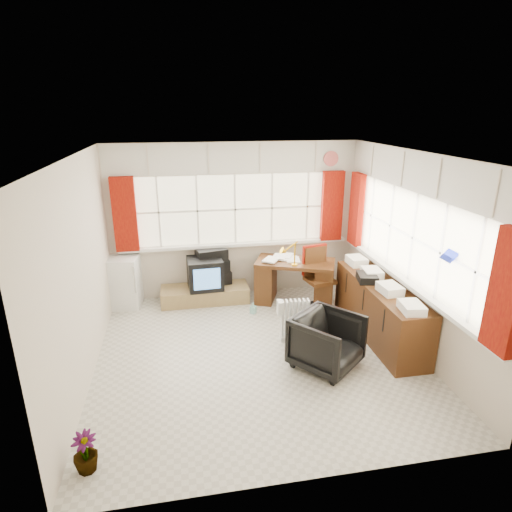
{
  "coord_description": "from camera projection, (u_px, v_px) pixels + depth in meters",
  "views": [
    {
      "loc": [
        -0.88,
        -4.68,
        2.99
      ],
      "look_at": [
        0.08,
        0.55,
        1.14
      ],
      "focal_mm": 30.0,
      "sensor_mm": 36.0,
      "label": 1
    }
  ],
  "objects": [
    {
      "name": "mini_fridge",
      "position": [
        124.0,
        282.0,
        6.71
      ],
      "size": [
        0.53,
        0.53,
        0.81
      ],
      "color": "white",
      "rests_on": "ground"
    },
    {
      "name": "desk_lamp",
      "position": [
        295.0,
        249.0,
        6.47
      ],
      "size": [
        0.13,
        0.11,
        0.39
      ],
      "color": "#EAA809",
      "rests_on": "desk"
    },
    {
      "name": "crt_tv",
      "position": [
        205.0,
        273.0,
        6.8
      ],
      "size": [
        0.56,
        0.53,
        0.49
      ],
      "color": "black",
      "rests_on": "tv_bench"
    },
    {
      "name": "ground",
      "position": [
        258.0,
        354.0,
        5.48
      ],
      "size": [
        4.0,
        4.0,
        0.0
      ],
      "primitive_type": "plane",
      "color": "beige",
      "rests_on": "ground"
    },
    {
      "name": "room_walls",
      "position": [
        258.0,
        243.0,
        4.98
      ],
      "size": [
        4.0,
        4.0,
        4.0
      ],
      "color": "beige",
      "rests_on": "ground"
    },
    {
      "name": "spray_bottle_b",
      "position": [
        253.0,
        308.0,
        6.54
      ],
      "size": [
        0.11,
        0.11,
        0.18
      ],
      "primitive_type": "imported",
      "rotation": [
        0.0,
        0.0,
        -0.69
      ],
      "color": "#87CABE",
      "rests_on": "ground"
    },
    {
      "name": "office_chair",
      "position": [
        327.0,
        342.0,
        5.12
      ],
      "size": [
        1.02,
        1.02,
        0.67
      ],
      "primitive_type": "imported",
      "rotation": [
        0.0,
        0.0,
        0.7
      ],
      "color": "black",
      "rests_on": "ground"
    },
    {
      "name": "flower_vase",
      "position": [
        85.0,
        452.0,
        3.66
      ],
      "size": [
        0.23,
        0.23,
        0.38
      ],
      "primitive_type": "imported",
      "rotation": [
        0.0,
        0.0,
        -0.1
      ],
      "color": "black",
      "rests_on": "ground"
    },
    {
      "name": "window_back",
      "position": [
        236.0,
        240.0,
        6.97
      ],
      "size": [
        3.7,
        0.12,
        3.6
      ],
      "color": "#FFF4C9",
      "rests_on": "room_walls"
    },
    {
      "name": "credenza",
      "position": [
        380.0,
        309.0,
        5.83
      ],
      "size": [
        0.5,
        2.0,
        0.85
      ],
      "color": "#533113",
      "rests_on": "ground"
    },
    {
      "name": "task_chair",
      "position": [
        317.0,
        275.0,
        6.66
      ],
      "size": [
        0.49,
        0.51,
        0.99
      ],
      "color": "black",
      "rests_on": "ground"
    },
    {
      "name": "window_right",
      "position": [
        406.0,
        276.0,
        5.5
      ],
      "size": [
        0.12,
        3.7,
        3.6
      ],
      "color": "#FFF4C9",
      "rests_on": "room_walls"
    },
    {
      "name": "overhead_cabinets",
      "position": [
        315.0,
        165.0,
        5.81
      ],
      "size": [
        3.98,
        3.98,
        0.48
      ],
      "color": "silver",
      "rests_on": "room_walls"
    },
    {
      "name": "radiator",
      "position": [
        295.0,
        323.0,
        5.76
      ],
      "size": [
        0.4,
        0.18,
        0.58
      ],
      "color": "white",
      "rests_on": "ground"
    },
    {
      "name": "hifi_stack",
      "position": [
        212.0,
        267.0,
        6.97
      ],
      "size": [
        0.63,
        0.47,
        0.6
      ],
      "color": "black",
      "rests_on": "tv_bench"
    },
    {
      "name": "curtains",
      "position": [
        310.0,
        223.0,
        6.02
      ],
      "size": [
        3.83,
        3.83,
        1.15
      ],
      "color": "maroon",
      "rests_on": "room_walls"
    },
    {
      "name": "desk",
      "position": [
        295.0,
        279.0,
        6.83
      ],
      "size": [
        1.36,
        1.01,
        0.74
      ],
      "color": "#533113",
      "rests_on": "ground"
    },
    {
      "name": "spray_bottle_a",
      "position": [
        223.0,
        295.0,
        6.86
      ],
      "size": [
        0.15,
        0.15,
        0.28
      ],
      "primitive_type": "imported",
      "rotation": [
        0.0,
        0.0,
        0.65
      ],
      "color": "silver",
      "rests_on": "ground"
    },
    {
      "name": "tv_bench",
      "position": [
        205.0,
        294.0,
        6.94
      ],
      "size": [
        1.4,
        0.5,
        0.25
      ],
      "primitive_type": "cube",
      "color": "#A38951",
      "rests_on": "ground"
    },
    {
      "name": "file_tray",
      "position": [
        367.0,
        278.0,
        5.81
      ],
      "size": [
        0.31,
        0.36,
        0.11
      ],
      "primitive_type": "cube",
      "rotation": [
        0.0,
        0.0,
        -0.2
      ],
      "color": "black",
      "rests_on": "credenza"
    }
  ]
}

